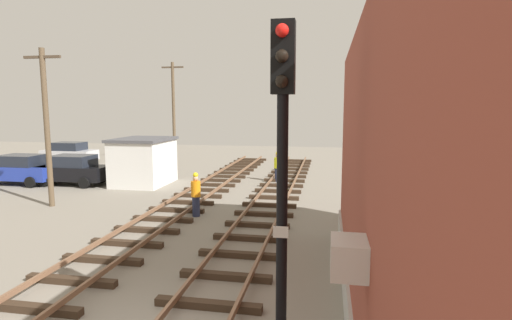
% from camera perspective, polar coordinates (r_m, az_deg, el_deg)
% --- Properties ---
extents(signal_mast, '(0.36, 0.40, 5.85)m').
position_cam_1_polar(signal_mast, '(6.27, 3.75, -0.82)').
color(signal_mast, black).
rests_on(signal_mast, ground).
extents(control_hut, '(3.00, 3.80, 2.76)m').
position_cam_1_polar(control_hut, '(24.68, -15.71, -0.15)').
color(control_hut, silver).
rests_on(control_hut, ground).
extents(parked_car_black, '(4.20, 2.04, 1.76)m').
position_cam_1_polar(parked_car_black, '(26.03, -24.59, -1.26)').
color(parked_car_black, black).
rests_on(parked_car_black, ground).
extents(parked_car_blue, '(4.20, 2.04, 1.76)m').
position_cam_1_polar(parked_car_blue, '(27.64, -30.39, -1.14)').
color(parked_car_blue, '#23389E').
rests_on(parked_car_blue, ground).
extents(parked_car_silver, '(4.20, 2.04, 1.76)m').
position_cam_1_polar(parked_car_silver, '(35.86, -25.01, 0.94)').
color(parked_car_silver, '#B7B7BC').
rests_on(parked_car_silver, ground).
extents(utility_pole_near, '(1.80, 0.24, 7.17)m').
position_cam_1_polar(utility_pole_near, '(20.53, -27.64, 4.47)').
color(utility_pole_near, brown).
rests_on(utility_pole_near, ground).
extents(utility_pole_far, '(1.80, 0.24, 8.11)m').
position_cam_1_polar(utility_pole_far, '(33.04, -11.64, 6.81)').
color(utility_pole_far, brown).
rests_on(utility_pole_far, ground).
extents(track_worker_foreground, '(0.40, 0.40, 1.87)m').
position_cam_1_polar(track_worker_foreground, '(24.64, 3.05, -0.97)').
color(track_worker_foreground, '#262D4C').
rests_on(track_worker_foreground, ground).
extents(track_worker_distant, '(0.40, 0.40, 1.87)m').
position_cam_1_polar(track_worker_distant, '(17.01, -8.55, -4.89)').
color(track_worker_distant, '#262D4C').
rests_on(track_worker_distant, ground).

